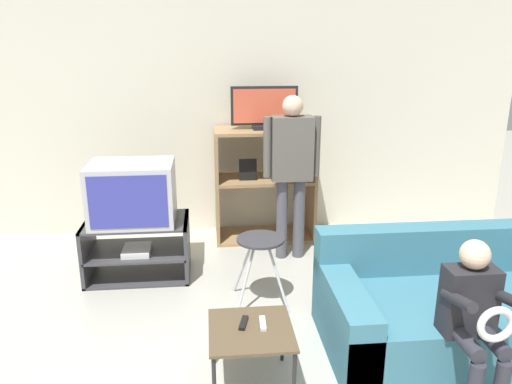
% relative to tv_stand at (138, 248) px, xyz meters
% --- Properties ---
extents(wall_back, '(6.40, 0.06, 2.60)m').
position_rel_tv_stand_xyz_m(wall_back, '(0.81, 1.11, 1.04)').
color(wall_back, silver).
rests_on(wall_back, ground_plane).
extents(tv_stand, '(0.91, 0.56, 0.52)m').
position_rel_tv_stand_xyz_m(tv_stand, '(0.00, 0.00, 0.00)').
color(tv_stand, '#38383D').
rests_on(tv_stand, ground_plane).
extents(television_main, '(0.71, 0.53, 0.53)m').
position_rel_tv_stand_xyz_m(television_main, '(-0.01, -0.01, 0.53)').
color(television_main, '#B2B2B7').
rests_on(television_main, tv_stand).
extents(media_shelf, '(1.03, 0.50, 1.18)m').
position_rel_tv_stand_xyz_m(media_shelf, '(1.23, 0.79, 0.34)').
color(media_shelf, '#9E7A51').
rests_on(media_shelf, ground_plane).
extents(television_flat, '(0.67, 0.20, 0.43)m').
position_rel_tv_stand_xyz_m(television_flat, '(1.22, 0.78, 1.12)').
color(television_flat, black).
rests_on(television_flat, media_shelf).
extents(folding_stool, '(0.43, 0.42, 0.56)m').
position_rel_tv_stand_xyz_m(folding_stool, '(1.04, -0.59, 0.21)').
color(folding_stool, '#B7B7BC').
rests_on(folding_stool, ground_plane).
extents(snack_table, '(0.50, 0.50, 0.40)m').
position_rel_tv_stand_xyz_m(snack_table, '(0.87, -1.60, 0.10)').
color(snack_table, brown).
rests_on(snack_table, ground_plane).
extents(remote_control_black, '(0.07, 0.15, 0.02)m').
position_rel_tv_stand_xyz_m(remote_control_black, '(0.83, -1.55, 0.15)').
color(remote_control_black, black).
rests_on(remote_control_black, snack_table).
extents(remote_control_white, '(0.04, 0.15, 0.02)m').
position_rel_tv_stand_xyz_m(remote_control_white, '(0.95, -1.57, 0.15)').
color(remote_control_white, silver).
rests_on(remote_control_white, snack_table).
extents(couch, '(1.78, 0.99, 0.74)m').
position_rel_tv_stand_xyz_m(couch, '(2.30, -1.28, 0.00)').
color(couch, teal).
rests_on(couch, ground_plane).
extents(person_standing_adult, '(0.53, 0.20, 1.57)m').
position_rel_tv_stand_xyz_m(person_standing_adult, '(1.42, 0.26, 0.69)').
color(person_standing_adult, '#4C4C56').
rests_on(person_standing_adult, ground_plane).
extents(person_seated_child, '(0.33, 0.43, 0.98)m').
position_rel_tv_stand_xyz_m(person_seated_child, '(2.12, -1.84, 0.32)').
color(person_seated_child, '#2D2D38').
rests_on(person_seated_child, ground_plane).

